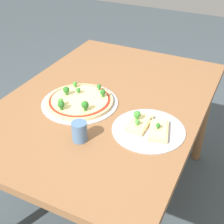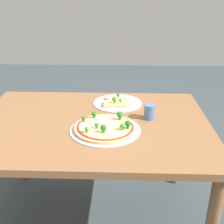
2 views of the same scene
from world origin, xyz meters
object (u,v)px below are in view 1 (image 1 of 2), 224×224
Objects in this scene: pizza_tray_whole at (80,101)px; pizza_tray_slice at (148,128)px; drinking_cup at (79,131)px; dining_table at (106,113)px.

pizza_tray_slice is (-0.05, -0.37, -0.00)m from pizza_tray_whole.
pizza_tray_whole is at bearing 31.20° from drinking_cup.
dining_table is at bearing -48.52° from pizza_tray_whole.
drinking_cup reaches higher than dining_table.
pizza_tray_slice is at bearing -117.19° from dining_table.
pizza_tray_whole is at bearing 131.48° from dining_table.
drinking_cup is (-0.19, 0.23, 0.03)m from pizza_tray_slice.
drinking_cup is at bearing -148.80° from pizza_tray_whole.
drinking_cup is (-0.33, -0.05, 0.12)m from dining_table.
pizza_tray_whole is 0.37m from pizza_tray_slice.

